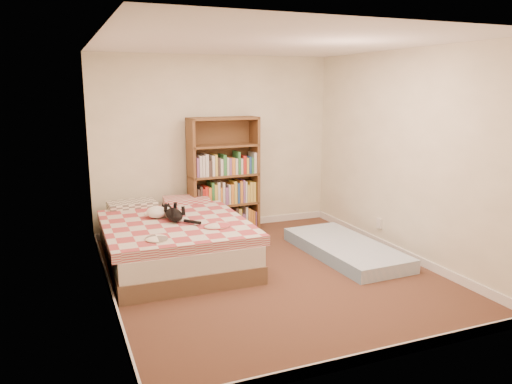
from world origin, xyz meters
name	(u,v)px	position (x,y,z in m)	size (l,w,h in m)	color
room	(272,169)	(0.00, 0.00, 1.20)	(3.51, 4.01, 2.51)	#4F3022
bed	(173,239)	(-0.92, 0.86, 0.27)	(1.64, 2.22, 0.59)	brown
bookshelf	(223,192)	(0.04, 1.79, 0.59)	(1.00, 0.37, 1.65)	brown
floor_mattress	(345,249)	(1.11, 0.23, 0.08)	(0.80, 1.78, 0.16)	#7DA7D0
black_cat	(174,214)	(-0.91, 0.77, 0.60)	(0.27, 0.70, 0.16)	black
white_dog	(158,212)	(-1.07, 0.93, 0.60)	(0.33, 0.35, 0.14)	white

